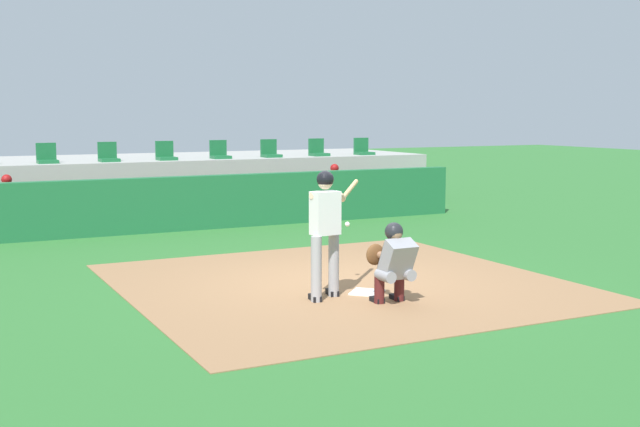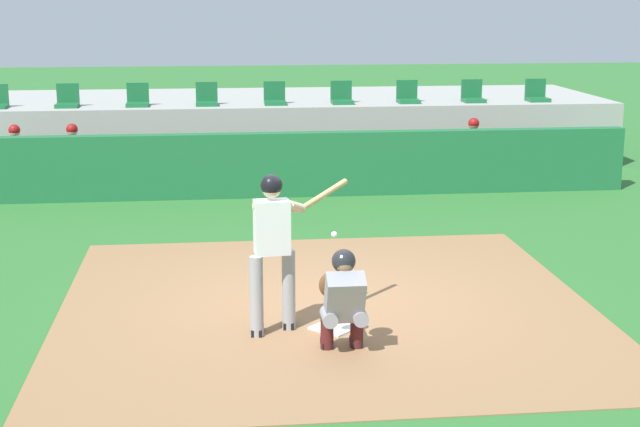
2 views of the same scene
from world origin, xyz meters
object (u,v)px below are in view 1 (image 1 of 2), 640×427
at_px(stadium_seat_2, 47,158).
at_px(stadium_seat_3, 108,156).
at_px(stadium_seat_4, 166,155).
at_px(home_plate, 367,292).
at_px(batter_at_plate, 326,226).
at_px(stadium_seat_7, 318,151).
at_px(stadium_seat_5, 220,153).
at_px(dugout_player_1, 8,204).
at_px(stadium_seat_6, 270,152).
at_px(catcher_crouched, 393,260).
at_px(stadium_seat_8, 363,150).
at_px(dugout_player_2, 337,189).

height_order(stadium_seat_2, stadium_seat_3, same).
bearing_deg(stadium_seat_4, home_plate, -90.00).
bearing_deg(batter_at_plate, home_plate, 1.85).
bearing_deg(home_plate, stadium_seat_7, 66.94).
distance_m(home_plate, stadium_seat_5, 10.39).
xyz_separation_m(stadium_seat_3, stadium_seat_7, (5.78, 0.00, 0.00)).
distance_m(dugout_player_1, stadium_seat_5, 5.87).
xyz_separation_m(stadium_seat_2, stadium_seat_6, (5.78, 0.00, 0.00)).
distance_m(stadium_seat_2, stadium_seat_7, 7.22).
bearing_deg(stadium_seat_6, stadium_seat_2, 180.00).
bearing_deg(stadium_seat_5, catcher_crouched, -97.60).
xyz_separation_m(stadium_seat_3, stadium_seat_6, (4.33, 0.00, 0.00)).
height_order(stadium_seat_6, stadium_seat_8, same).
bearing_deg(catcher_crouched, stadium_seat_4, 89.96).
bearing_deg(stadium_seat_5, stadium_seat_6, 0.00).
xyz_separation_m(catcher_crouched, stadium_seat_3, (-1.44, 10.88, 0.93)).
height_order(batter_at_plate, stadium_seat_3, stadium_seat_3).
relative_size(dugout_player_1, stadium_seat_8, 2.71).
bearing_deg(stadium_seat_8, stadium_seat_2, 180.00).
distance_m(dugout_player_1, stadium_seat_7, 8.62).
bearing_deg(dugout_player_2, catcher_crouched, -113.53).
xyz_separation_m(stadium_seat_2, stadium_seat_4, (2.89, 0.00, 0.00)).
bearing_deg(stadium_seat_8, stadium_seat_7, 180.00).
relative_size(home_plate, stadium_seat_7, 0.92).
xyz_separation_m(catcher_crouched, stadium_seat_4, (0.01, 10.88, 0.93)).
relative_size(stadium_seat_5, stadium_seat_7, 1.00).
xyz_separation_m(batter_at_plate, stadium_seat_5, (2.12, 10.20, 0.50)).
xyz_separation_m(home_plate, stadium_seat_2, (-2.89, 10.18, 1.51)).
xyz_separation_m(catcher_crouched, stadium_seat_2, (-2.88, 10.88, 0.93)).
distance_m(dugout_player_1, stadium_seat_3, 3.38).
xyz_separation_m(stadium_seat_4, stadium_seat_6, (2.89, 0.00, 0.00)).
distance_m(stadium_seat_2, stadium_seat_3, 1.44).
bearing_deg(stadium_seat_6, stadium_seat_4, 180.00).
distance_m(dugout_player_2, stadium_seat_8, 2.94).
distance_m(home_plate, stadium_seat_7, 11.17).
distance_m(home_plate, catcher_crouched, 0.91).
distance_m(home_plate, stadium_seat_8, 11.80).
height_order(dugout_player_2, stadium_seat_7, stadium_seat_7).
bearing_deg(catcher_crouched, stadium_seat_7, 68.24).
bearing_deg(batter_at_plate, stadium_seat_3, 94.31).
xyz_separation_m(stadium_seat_4, stadium_seat_8, (5.78, 0.00, 0.00)).
height_order(home_plate, batter_at_plate, batter_at_plate).
relative_size(batter_at_plate, stadium_seat_3, 3.76).
height_order(stadium_seat_4, stadium_seat_8, same).
bearing_deg(home_plate, batter_at_plate, -178.15).
bearing_deg(stadium_seat_2, dugout_player_1, -118.56).
height_order(stadium_seat_5, stadium_seat_6, same).
relative_size(dugout_player_1, stadium_seat_7, 2.71).
height_order(batter_at_plate, catcher_crouched, batter_at_plate).
height_order(batter_at_plate, stadium_seat_7, stadium_seat_7).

